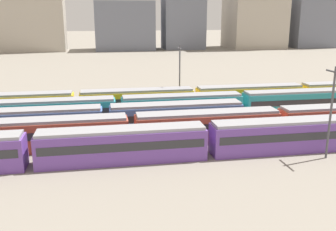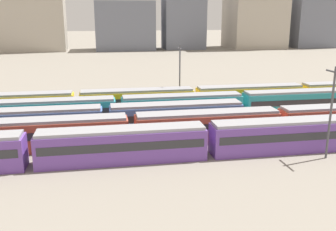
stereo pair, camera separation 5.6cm
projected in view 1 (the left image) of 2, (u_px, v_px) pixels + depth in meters
train_track_0 at (288, 135)px, 43.92m from camera, size 93.60×3.06×3.75m
train_track_1 at (279, 122)px, 49.10m from camera, size 112.50×3.06×3.75m
train_track_2 at (31, 123)px, 48.79m from camera, size 55.80×3.06×3.75m
train_track_3 at (242, 104)px, 58.82m from camera, size 112.50×3.06×3.75m
train_track_4 at (301, 94)px, 65.89m from camera, size 112.50×3.06×3.75m
catenary_pole_0 at (331, 109)px, 40.74m from camera, size 0.24×3.20×10.12m
catenary_pole_1 at (180, 73)px, 64.17m from camera, size 0.24×3.20×10.36m
distant_building_2 at (124, 26)px, 163.14m from camera, size 24.69×17.67×20.27m
distant_building_3 at (183, 9)px, 165.65m from camera, size 17.53×13.89×34.20m
distant_building_4 at (255, 2)px, 170.34m from camera, size 23.90×21.76×40.50m
distant_building_5 at (312, 11)px, 176.04m from camera, size 21.16×18.74×32.73m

